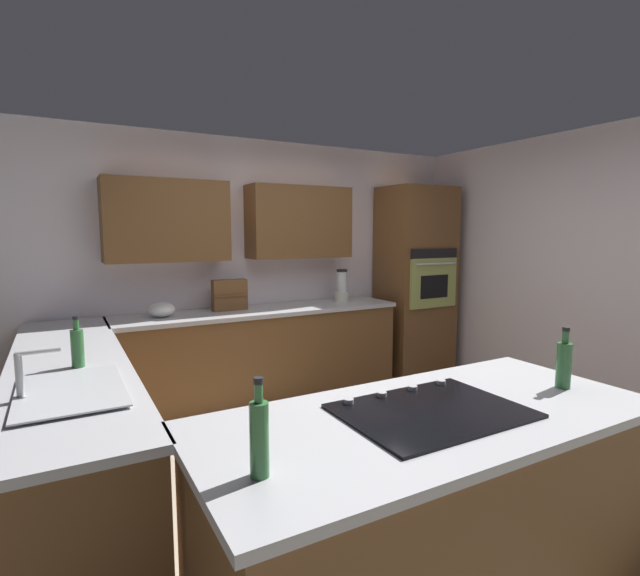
{
  "coord_description": "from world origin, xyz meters",
  "views": [
    {
      "loc": [
        1.84,
        2.59,
        1.66
      ],
      "look_at": [
        -0.18,
        -1.04,
        1.16
      ],
      "focal_mm": 26.51,
      "sensor_mm": 36.0,
      "label": 1
    }
  ],
  "objects_px": {
    "cooktop": "(431,410)",
    "dish_soap_bottle": "(77,347)",
    "wall_oven": "(415,280)",
    "second_bottle": "(564,363)",
    "mixing_bowl": "(162,310)",
    "oil_bottle": "(259,436)",
    "blender": "(342,288)",
    "sink_unit": "(69,390)",
    "spice_rack": "(230,295)"
  },
  "relations": [
    {
      "from": "cooktop",
      "to": "sink_unit",
      "type": "bearing_deg",
      "value": -36.73
    },
    {
      "from": "cooktop",
      "to": "spice_rack",
      "type": "xyz_separation_m",
      "value": [
        -0.09,
        -2.94,
        0.14
      ]
    },
    {
      "from": "oil_bottle",
      "to": "sink_unit",
      "type": "bearing_deg",
      "value": -66.13
    },
    {
      "from": "mixing_bowl",
      "to": "oil_bottle",
      "type": "relative_size",
      "value": 0.74
    },
    {
      "from": "sink_unit",
      "to": "second_bottle",
      "type": "height_order",
      "value": "second_bottle"
    },
    {
      "from": "mixing_bowl",
      "to": "cooktop",
      "type": "bearing_deg",
      "value": 101.0
    },
    {
      "from": "wall_oven",
      "to": "second_bottle",
      "type": "distance_m",
      "value": 3.32
    },
    {
      "from": "dish_soap_bottle",
      "to": "oil_bottle",
      "type": "relative_size",
      "value": 0.92
    },
    {
      "from": "blender",
      "to": "spice_rack",
      "type": "bearing_deg",
      "value": -2.18
    },
    {
      "from": "wall_oven",
      "to": "oil_bottle",
      "type": "bearing_deg",
      "value": 43.36
    },
    {
      "from": "sink_unit",
      "to": "second_bottle",
      "type": "relative_size",
      "value": 2.31
    },
    {
      "from": "sink_unit",
      "to": "second_bottle",
      "type": "bearing_deg",
      "value": 153.16
    },
    {
      "from": "spice_rack",
      "to": "blender",
      "type": "bearing_deg",
      "value": 177.82
    },
    {
      "from": "mixing_bowl",
      "to": "oil_bottle",
      "type": "bearing_deg",
      "value": 84.86
    },
    {
      "from": "spice_rack",
      "to": "oil_bottle",
      "type": "relative_size",
      "value": 1.05
    },
    {
      "from": "wall_oven",
      "to": "spice_rack",
      "type": "xyz_separation_m",
      "value": [
        2.25,
        -0.08,
        -0.04
      ]
    },
    {
      "from": "oil_bottle",
      "to": "mixing_bowl",
      "type": "bearing_deg",
      "value": -95.14
    },
    {
      "from": "dish_soap_bottle",
      "to": "blender",
      "type": "bearing_deg",
      "value": -151.73
    },
    {
      "from": "cooktop",
      "to": "mixing_bowl",
      "type": "height_order",
      "value": "mixing_bowl"
    },
    {
      "from": "sink_unit",
      "to": "dish_soap_bottle",
      "type": "relative_size",
      "value": 2.39
    },
    {
      "from": "cooktop",
      "to": "dish_soap_bottle",
      "type": "height_order",
      "value": "dish_soap_bottle"
    },
    {
      "from": "oil_bottle",
      "to": "second_bottle",
      "type": "bearing_deg",
      "value": -177.57
    },
    {
      "from": "wall_oven",
      "to": "dish_soap_bottle",
      "type": "relative_size",
      "value": 7.42
    },
    {
      "from": "second_bottle",
      "to": "wall_oven",
      "type": "bearing_deg",
      "value": -117.97
    },
    {
      "from": "dish_soap_bottle",
      "to": "sink_unit",
      "type": "bearing_deg",
      "value": 83.05
    },
    {
      "from": "wall_oven",
      "to": "oil_bottle",
      "type": "height_order",
      "value": "wall_oven"
    },
    {
      "from": "second_bottle",
      "to": "oil_bottle",
      "type": "bearing_deg",
      "value": 2.43
    },
    {
      "from": "second_bottle",
      "to": "spice_rack",
      "type": "bearing_deg",
      "value": -77.0
    },
    {
      "from": "spice_rack",
      "to": "second_bottle",
      "type": "relative_size",
      "value": 1.11
    },
    {
      "from": "oil_bottle",
      "to": "second_bottle",
      "type": "distance_m",
      "value": 1.62
    },
    {
      "from": "spice_rack",
      "to": "dish_soap_bottle",
      "type": "relative_size",
      "value": 1.15
    },
    {
      "from": "sink_unit",
      "to": "second_bottle",
      "type": "distance_m",
      "value": 2.38
    },
    {
      "from": "wall_oven",
      "to": "spice_rack",
      "type": "distance_m",
      "value": 2.25
    },
    {
      "from": "sink_unit",
      "to": "oil_bottle",
      "type": "height_order",
      "value": "oil_bottle"
    },
    {
      "from": "blender",
      "to": "dish_soap_bottle",
      "type": "height_order",
      "value": "blender"
    },
    {
      "from": "cooktop",
      "to": "blender",
      "type": "height_order",
      "value": "blender"
    },
    {
      "from": "wall_oven",
      "to": "spice_rack",
      "type": "height_order",
      "value": "wall_oven"
    },
    {
      "from": "blender",
      "to": "dish_soap_bottle",
      "type": "relative_size",
      "value": 1.21
    },
    {
      "from": "sink_unit",
      "to": "oil_bottle",
      "type": "bearing_deg",
      "value": 113.87
    },
    {
      "from": "cooktop",
      "to": "blender",
      "type": "xyz_separation_m",
      "value": [
        -1.34,
        -2.89,
        0.15
      ]
    },
    {
      "from": "sink_unit",
      "to": "mixing_bowl",
      "type": "height_order",
      "value": "sink_unit"
    },
    {
      "from": "cooktop",
      "to": "dish_soap_bottle",
      "type": "bearing_deg",
      "value": -49.11
    },
    {
      "from": "mixing_bowl",
      "to": "second_bottle",
      "type": "xyz_separation_m",
      "value": [
        -1.35,
        2.96,
        0.06
      ]
    },
    {
      "from": "wall_oven",
      "to": "blender",
      "type": "bearing_deg",
      "value": -2.08
    },
    {
      "from": "sink_unit",
      "to": "spice_rack",
      "type": "distance_m",
      "value": 2.41
    },
    {
      "from": "blender",
      "to": "spice_rack",
      "type": "xyz_separation_m",
      "value": [
        1.25,
        -0.05,
        -0.0
      ]
    },
    {
      "from": "wall_oven",
      "to": "second_bottle",
      "type": "bearing_deg",
      "value": 62.03
    },
    {
      "from": "wall_oven",
      "to": "blender",
      "type": "xyz_separation_m",
      "value": [
        1.0,
        -0.04,
        -0.03
      ]
    },
    {
      "from": "dish_soap_bottle",
      "to": "second_bottle",
      "type": "xyz_separation_m",
      "value": [
        -2.07,
        1.55,
        0.0
      ]
    },
    {
      "from": "dish_soap_bottle",
      "to": "oil_bottle",
      "type": "bearing_deg",
      "value": 105.41
    }
  ]
}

